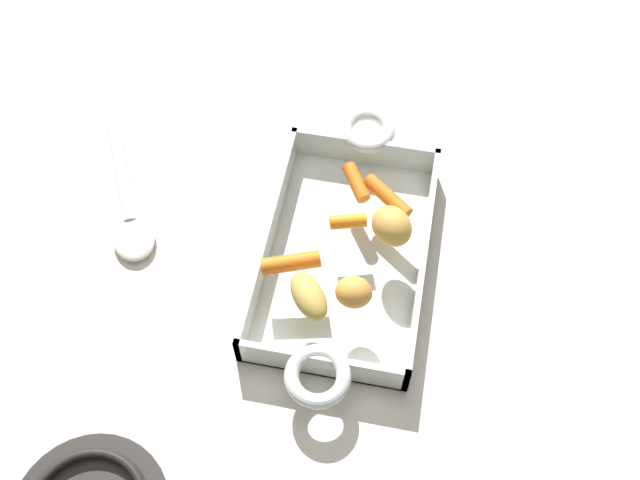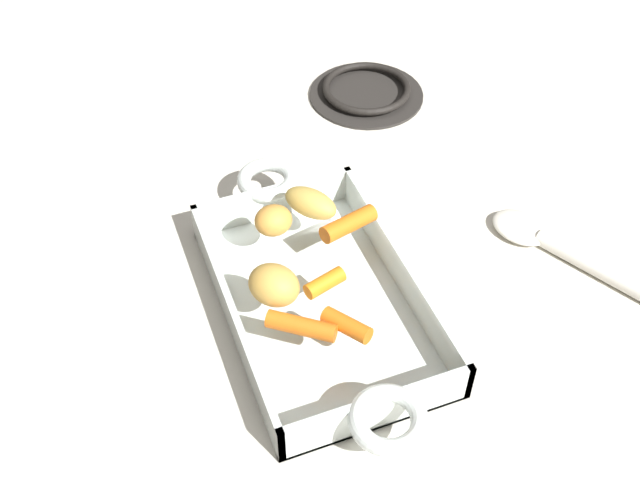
% 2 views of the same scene
% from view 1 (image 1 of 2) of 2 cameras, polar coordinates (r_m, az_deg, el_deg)
% --- Properties ---
extents(ground_plane, '(1.80, 1.80, 0.00)m').
position_cam_1_polar(ground_plane, '(0.89, 1.92, -1.49)').
color(ground_plane, silver).
extents(roasting_dish, '(0.42, 0.19, 0.05)m').
position_cam_1_polar(roasting_dish, '(0.87, 1.96, -0.91)').
color(roasting_dish, silver).
rests_on(roasting_dish, ground_plane).
extents(baby_carrot_northeast, '(0.03, 0.05, 0.02)m').
position_cam_1_polar(baby_carrot_northeast, '(0.85, 2.39, 1.45)').
color(baby_carrot_northeast, orange).
rests_on(baby_carrot_northeast, roasting_dish).
extents(baby_carrot_northwest, '(0.06, 0.06, 0.02)m').
position_cam_1_polar(baby_carrot_northwest, '(0.87, 5.35, 3.42)').
color(baby_carrot_northwest, orange).
rests_on(baby_carrot_northwest, roasting_dish).
extents(baby_carrot_short, '(0.05, 0.04, 0.02)m').
position_cam_1_polar(baby_carrot_short, '(0.88, 2.76, 4.57)').
color(baby_carrot_short, orange).
rests_on(baby_carrot_short, roasting_dish).
extents(baby_carrot_center_left, '(0.04, 0.07, 0.03)m').
position_cam_1_polar(baby_carrot_center_left, '(0.82, -2.29, -1.81)').
color(baby_carrot_center_left, orange).
rests_on(baby_carrot_center_left, roasting_dish).
extents(potato_halved, '(0.04, 0.04, 0.03)m').
position_cam_1_polar(potato_halved, '(0.79, 2.67, -4.13)').
color(potato_halved, gold).
rests_on(potato_halved, roasting_dish).
extents(potato_corner, '(0.07, 0.07, 0.04)m').
position_cam_1_polar(potato_corner, '(0.83, 5.67, 1.10)').
color(potato_corner, gold).
rests_on(potato_corner, roasting_dish).
extents(potato_golden_small, '(0.07, 0.06, 0.03)m').
position_cam_1_polar(potato_golden_small, '(0.79, -0.89, -4.45)').
color(potato_golden_small, gold).
rests_on(potato_golden_small, roasting_dish).
extents(serving_spoon, '(0.21, 0.13, 0.02)m').
position_cam_1_polar(serving_spoon, '(0.95, -14.90, 2.58)').
color(serving_spoon, white).
rests_on(serving_spoon, ground_plane).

